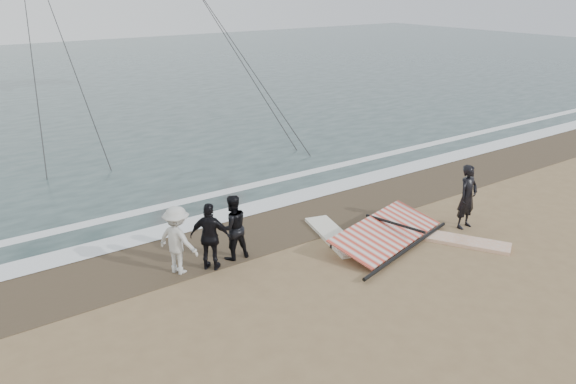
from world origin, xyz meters
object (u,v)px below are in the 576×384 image
board_white (465,241)px  board_cream (334,236)px  man_main (467,197)px  sail_rig (381,234)px

board_white → board_cream: board_cream is taller
man_main → board_cream: (-3.42, 1.57, -0.85)m
man_main → board_white: bearing=-143.3°
man_main → sail_rig: man_main is taller
man_main → board_cream: size_ratio=0.73×
board_white → sail_rig: 2.22m
board_cream → sail_rig: (0.88, -0.87, 0.14)m
sail_rig → man_main: bearing=-15.5°
man_main → sail_rig: bearing=161.0°
man_main → board_cream: 3.86m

